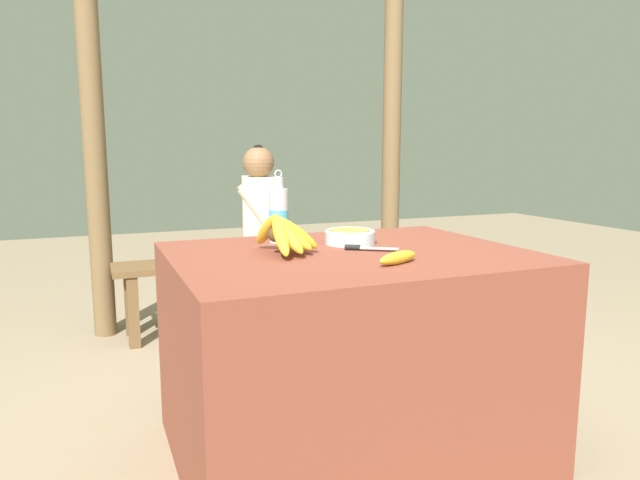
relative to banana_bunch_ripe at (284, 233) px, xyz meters
The scene contains 12 objects.
ground_plane 0.85m from the banana_bunch_ripe, 11.84° to the right, with size 12.00×12.00×0.00m, color gray.
market_counter 0.50m from the banana_bunch_ripe, 11.84° to the right, with size 1.23×0.95×0.75m.
banana_bunch_ripe is the anchor object (origin of this frame).
serving_bowl 0.32m from the banana_bunch_ripe, 19.39° to the left, with size 0.19×0.19×0.05m.
water_bottle 0.25m from the banana_bunch_ripe, 75.75° to the left, with size 0.07×0.07×0.28m.
loose_banana_front 0.41m from the banana_bunch_ripe, 47.34° to the right, with size 0.18×0.11×0.04m.
knife 0.29m from the banana_bunch_ripe, ahead, with size 0.17×0.13×0.02m.
wooden_bench 1.63m from the banana_bunch_ripe, 74.89° to the left, with size 1.85×0.32×0.44m.
seated_vendor 1.54m from the banana_bunch_ripe, 78.61° to the left, with size 0.45×0.42×1.13m.
banana_bunch_green 1.82m from the banana_bunch_ripe, 57.92° to the left, with size 0.16×0.30×0.13m.
support_post_near 1.85m from the banana_bunch_ripe, 108.05° to the left, with size 0.13×0.13×2.49m.
support_post_far 2.24m from the banana_bunch_ripe, 51.16° to the left, with size 0.13×0.13×2.49m.
Camera 1 is at (-0.85, -1.78, 1.11)m, focal length 32.00 mm.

